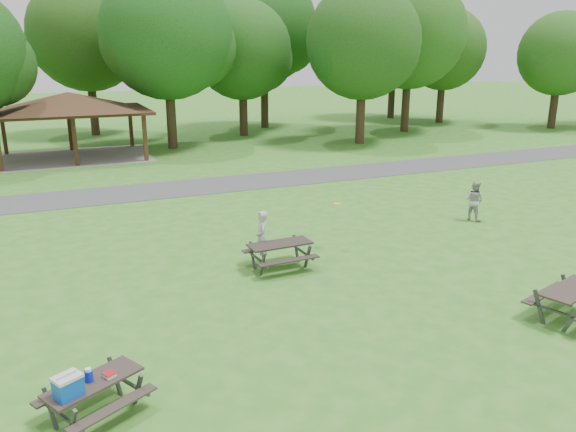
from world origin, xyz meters
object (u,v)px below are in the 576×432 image
(picnic_table_near, at_px, (86,388))
(picnic_table_middle, at_px, (280,249))
(frisbee_catcher, at_px, (474,201))
(frisbee_thrower, at_px, (262,238))

(picnic_table_near, distance_m, picnic_table_middle, 7.64)
(picnic_table_near, height_order, frisbee_catcher, frisbee_catcher)
(picnic_table_near, height_order, picnic_table_middle, picnic_table_near)
(frisbee_thrower, relative_size, frisbee_catcher, 1.09)
(picnic_table_middle, distance_m, frisbee_thrower, 0.68)
(picnic_table_near, xyz_separation_m, picnic_table_middle, (5.64, 5.15, -0.07))
(frisbee_thrower, bearing_deg, frisbee_catcher, 109.61)
(frisbee_catcher, bearing_deg, frisbee_thrower, 75.48)
(picnic_table_near, relative_size, frisbee_thrower, 1.27)
(picnic_table_near, distance_m, frisbee_thrower, 7.77)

